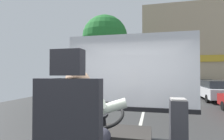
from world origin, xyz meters
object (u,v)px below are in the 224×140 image
Objects in this scene: bus_driver at (81,127)px; fare_box at (178,132)px; parked_car_white at (215,90)px; parked_car_black at (199,86)px.

bus_driver reaches higher than fare_box.
bus_driver is at bearing -129.83° from fare_box.
fare_box is 11.62m from parked_car_white.
bus_driver is at bearing -111.52° from parked_car_white.
parked_car_white is 4.71m from parked_car_black.
bus_driver is 0.16× the size of parked_car_black.
parked_car_white is at bearing -91.06° from parked_car_black.
bus_driver is 17.43m from parked_car_black.
bus_driver is 0.84× the size of fare_box.
fare_box reaches higher than parked_car_black.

